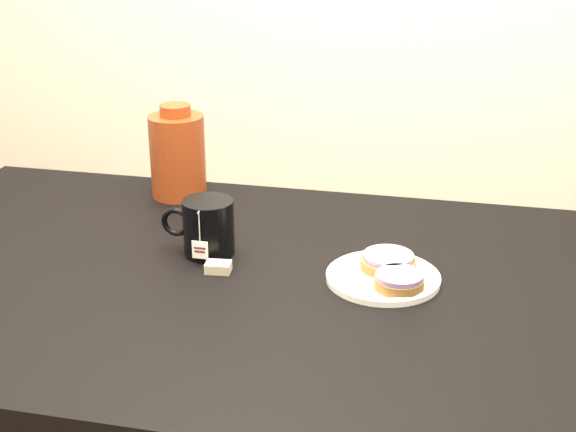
{
  "coord_description": "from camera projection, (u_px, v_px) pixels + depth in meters",
  "views": [
    {
      "loc": [
        0.39,
        -1.23,
        1.39
      ],
      "look_at": [
        0.09,
        0.14,
        0.81
      ],
      "focal_mm": 50.0,
      "sensor_mm": 36.0,
      "label": 1
    }
  ],
  "objects": [
    {
      "name": "bagel_package",
      "position": [
        178.0,
        154.0,
        1.76
      ],
      "size": [
        0.14,
        0.14,
        0.21
      ],
      "rotation": [
        0.0,
        0.0,
        0.19
      ],
      "color": "#5F1E0C",
      "rests_on": "table"
    },
    {
      "name": "teabag_pouch",
      "position": [
        218.0,
        267.0,
        1.43
      ],
      "size": [
        0.05,
        0.04,
        0.02
      ],
      "primitive_type": "cube",
      "rotation": [
        0.0,
        0.0,
        0.09
      ],
      "color": "#C6B793",
      "rests_on": "table"
    },
    {
      "name": "plate",
      "position": [
        383.0,
        276.0,
        1.4
      ],
      "size": [
        0.2,
        0.2,
        0.01
      ],
      "color": "white",
      "rests_on": "table"
    },
    {
      "name": "bagel_back",
      "position": [
        388.0,
        261.0,
        1.42
      ],
      "size": [
        0.12,
        0.12,
        0.03
      ],
      "color": "brown",
      "rests_on": "plate"
    },
    {
      "name": "mug",
      "position": [
        207.0,
        227.0,
        1.49
      ],
      "size": [
        0.14,
        0.1,
        0.11
      ],
      "rotation": [
        0.0,
        0.0,
        -0.0
      ],
      "color": "black",
      "rests_on": "table"
    },
    {
      "name": "bagel_front",
      "position": [
        399.0,
        281.0,
        1.35
      ],
      "size": [
        0.11,
        0.11,
        0.03
      ],
      "color": "brown",
      "rests_on": "plate"
    },
    {
      "name": "table",
      "position": [
        225.0,
        314.0,
        1.46
      ],
      "size": [
        1.4,
        0.9,
        0.75
      ],
      "color": "black",
      "rests_on": "ground_plane"
    }
  ]
}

